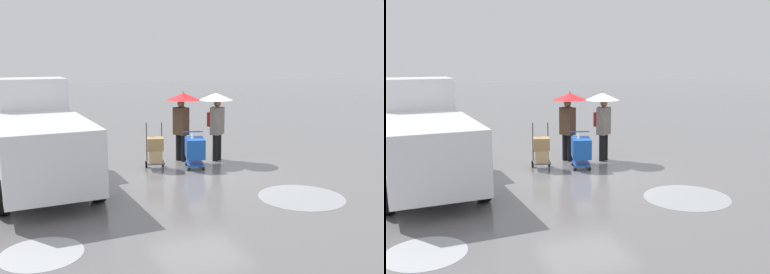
{
  "view_description": "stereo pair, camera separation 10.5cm",
  "coord_description": "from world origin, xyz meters",
  "views": [
    {
      "loc": [
        4.77,
        10.98,
        3.17
      ],
      "look_at": [
        0.31,
        0.16,
        1.05
      ],
      "focal_mm": 41.4,
      "sensor_mm": 36.0,
      "label": 1
    },
    {
      "loc": [
        4.68,
        11.02,
        3.17
      ],
      "look_at": [
        0.31,
        0.16,
        1.05
      ],
      "focal_mm": 41.4,
      "sensor_mm": 36.0,
      "label": 2
    }
  ],
  "objects": [
    {
      "name": "cargo_van_parked_right",
      "position": [
        4.17,
        -0.38,
        1.18
      ],
      "size": [
        2.39,
        5.43,
        2.6
      ],
      "color": "white",
      "rests_on": "ground"
    },
    {
      "name": "slush_patch_under_van",
      "position": [
        -1.27,
        2.93,
        0.0
      ],
      "size": [
        1.97,
        1.97,
        0.01
      ],
      "primitive_type": "cylinder",
      "color": "#999BA0",
      "rests_on": "ground"
    },
    {
      "name": "hand_dolly_boxes",
      "position": [
        1.05,
        -0.79,
        0.54
      ],
      "size": [
        0.64,
        0.79,
        1.32
      ],
      "color": "#515156",
      "rests_on": "ground"
    },
    {
      "name": "pedestrian_pink_side",
      "position": [
        -0.05,
        -1.48,
        1.58
      ],
      "size": [
        1.04,
        1.04,
        2.15
      ],
      "color": "black",
      "rests_on": "ground"
    },
    {
      "name": "pedestrian_black_side",
      "position": [
        -1.03,
        -1.14,
        1.57
      ],
      "size": [
        1.04,
        1.04,
        2.15
      ],
      "color": "black",
      "rests_on": "ground"
    },
    {
      "name": "ground_plane",
      "position": [
        0.0,
        0.0,
        0.0
      ],
      "size": [
        90.0,
        90.0,
        0.0
      ],
      "primitive_type": "plane",
      "color": "slate"
    },
    {
      "name": "slush_patch_near_cluster",
      "position": [
        4.47,
        3.78,
        0.0
      ],
      "size": [
        1.36,
        1.36,
        0.01
      ],
      "primitive_type": "cylinder",
      "color": "#ADAFB5",
      "rests_on": "ground"
    },
    {
      "name": "shopping_cart_vendor",
      "position": [
        -0.05,
        -0.5,
        0.57
      ],
      "size": [
        0.75,
        0.94,
        1.04
      ],
      "color": "#1951B2",
      "rests_on": "ground"
    }
  ]
}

